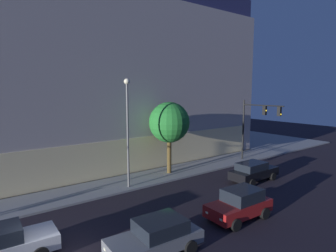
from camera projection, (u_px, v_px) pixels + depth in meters
modern_building at (81, 79)px, 37.64m from camera, size 31.92×31.34×18.14m
traffic_light_far_corner at (257, 119)px, 29.17m from camera, size 0.53×4.52×6.38m
street_lamp_sidewalk at (128, 120)px, 21.37m from camera, size 0.44×0.44×8.29m
sidewalk_tree at (169, 123)px, 25.16m from camera, size 3.61×3.61×6.40m
car_grey at (156, 236)px, 13.26m from camera, size 4.50×2.37×1.58m
car_red at (240, 204)px, 16.82m from camera, size 4.12×2.18×1.76m
car_black at (253, 171)px, 23.79m from camera, size 4.58×2.03×1.61m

